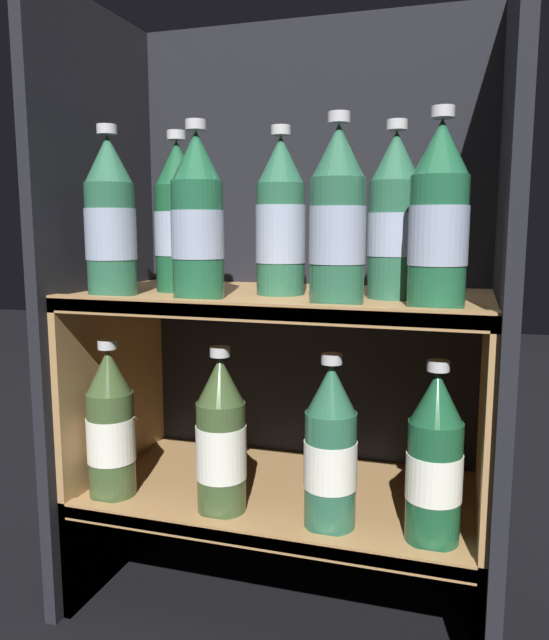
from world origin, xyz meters
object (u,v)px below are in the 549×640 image
object	(u,v)px
bottle_lower_front_0	(111,427)
bottle_upper_back_1	(282,222)
bottle_lower_front_1	(221,439)
bottle_upper_front_0	(110,221)
bottle_upper_front_2	(338,221)
bottle_upper_front_1	(197,221)
bottle_lower_front_3	(434,462)
bottle_upper_back_2	(394,221)
bottle_upper_front_3	(439,221)
bottle_upper_back_0	(178,221)
bottle_lower_front_2	(330,451)

from	to	relation	value
bottle_lower_front_0	bottle_upper_back_1	bearing A→B (deg)	18.03
bottle_lower_front_1	bottle_upper_front_0	bearing A→B (deg)	180.00
bottle_upper_front_2	bottle_lower_front_0	world-z (taller)	bottle_upper_front_2
bottle_upper_front_1	bottle_upper_back_1	bearing A→B (deg)	39.49
bottle_lower_front_3	bottle_lower_front_0	bearing A→B (deg)	180.00
bottle_upper_back_2	bottle_lower_front_0	bearing A→B (deg)	-168.83
bottle_upper_front_3	bottle_upper_back_1	bearing A→B (deg)	160.17
bottle_upper_front_3	bottle_upper_back_0	distance (m)	0.41
bottle_upper_front_1	bottle_lower_front_3	world-z (taller)	bottle_upper_front_1
bottle_upper_front_0	bottle_lower_front_3	size ratio (longest dim) A/B	1.00
bottle_upper_back_2	bottle_lower_front_1	size ratio (longest dim) A/B	1.00
bottle_upper_front_1	bottle_lower_front_0	world-z (taller)	bottle_upper_front_1
bottle_lower_front_1	bottle_lower_front_3	size ratio (longest dim) A/B	1.00
bottle_lower_front_1	bottle_lower_front_2	xyz separation A→B (m)	(0.17, 0.00, 0.00)
bottle_lower_front_0	bottle_upper_front_1	bearing A→B (deg)	0.00
bottle_upper_front_3	bottle_upper_back_1	distance (m)	0.25
bottle_upper_back_2	bottle_lower_front_3	bearing A→B (deg)	-49.32
bottle_lower_front_0	bottle_lower_front_1	xyz separation A→B (m)	(0.19, 0.00, -0.00)
bottle_upper_front_0	bottle_upper_back_1	bearing A→B (deg)	18.99
bottle_upper_front_1	bottle_upper_back_0	xyz separation A→B (m)	(-0.07, 0.08, -0.00)
bottle_upper_front_1	bottle_upper_back_0	size ratio (longest dim) A/B	1.00
bottle_upper_front_1	bottle_lower_front_0	bearing A→B (deg)	180.00
bottle_upper_back_2	bottle_lower_front_0	xyz separation A→B (m)	(-0.42, -0.08, -0.32)
bottle_upper_back_0	bottle_lower_front_2	bearing A→B (deg)	-17.29
bottle_upper_front_1	bottle_upper_front_2	xyz separation A→B (m)	(0.20, 0.00, -0.00)
bottle_lower_front_2	bottle_lower_front_1	bearing A→B (deg)	180.00
bottle_upper_front_1	bottle_upper_back_2	size ratio (longest dim) A/B	1.00
bottle_lower_front_1	bottle_lower_front_2	size ratio (longest dim) A/B	1.00
bottle_upper_front_2	bottle_lower_front_2	bearing A→B (deg)	180.00
bottle_lower_front_0	bottle_lower_front_2	xyz separation A→B (m)	(0.35, 0.00, 0.00)
bottle_lower_front_3	bottle_upper_front_1	bearing A→B (deg)	180.00
bottle_upper_front_2	bottle_upper_back_2	xyz separation A→B (m)	(0.06, 0.08, 0.00)
bottle_lower_front_0	bottle_lower_front_3	world-z (taller)	same
bottle_lower_front_1	bottle_lower_front_3	bearing A→B (deg)	0.00
bottle_upper_back_0	bottle_lower_front_3	size ratio (longest dim) A/B	1.00
bottle_upper_front_0	bottle_lower_front_1	world-z (taller)	bottle_upper_front_0
bottle_upper_front_0	bottle_upper_back_1	size ratio (longest dim) A/B	1.00
bottle_upper_front_2	bottle_upper_front_3	bearing A→B (deg)	0.00
bottle_lower_front_0	bottle_upper_front_2	bearing A→B (deg)	0.00
bottle_upper_back_0	bottle_lower_front_0	distance (m)	0.34
bottle_upper_back_1	bottle_lower_front_3	distance (m)	0.41
bottle_upper_back_0	bottle_upper_back_2	xyz separation A→B (m)	(0.34, 0.00, 0.00)
bottle_upper_front_2	bottle_lower_front_0	distance (m)	0.48
bottle_upper_back_1	bottle_lower_front_2	bearing A→B (deg)	-40.96
bottle_upper_front_1	bottle_upper_front_2	distance (m)	0.20
bottle_upper_front_1	bottle_upper_front_0	bearing A→B (deg)	180.00
bottle_upper_back_1	bottle_upper_back_2	distance (m)	0.17
bottle_upper_front_2	bottle_lower_front_0	size ratio (longest dim) A/B	1.00
bottle_upper_back_0	bottle_lower_front_0	bearing A→B (deg)	-135.34
bottle_upper_back_0	bottle_lower_front_0	world-z (taller)	bottle_upper_back_0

